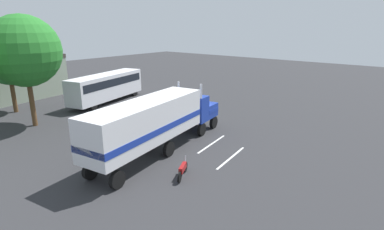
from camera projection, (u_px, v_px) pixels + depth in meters
The scene contains 9 objects.
ground_plane at pixel (192, 129), 27.75m from camera, with size 120.00×120.00×0.00m, color #2D2D30.
lane_stripe_near at pixel (212, 144), 24.32m from camera, with size 4.40×0.16×0.01m, color silver.
lane_stripe_mid at pixel (231, 158), 21.81m from camera, with size 4.40×0.16×0.01m, color silver.
semi_truck at pixel (156, 120), 22.00m from camera, with size 14.38×4.81×4.50m.
person_bystander at pixel (116, 143), 22.20m from camera, with size 0.34×0.46×1.63m.
parked_bus at pixel (106, 85), 37.07m from camera, with size 11.29×5.14×3.40m.
motorcycle at pixel (183, 170), 18.97m from camera, with size 1.94×1.01×1.12m.
tree_left at pixel (8, 63), 31.76m from camera, with size 4.56×4.56×7.58m.
tree_right at pixel (24, 51), 26.84m from camera, with size 6.33×6.33×10.07m.
Camera 1 is at (-20.41, -16.48, 9.13)m, focal length 28.56 mm.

